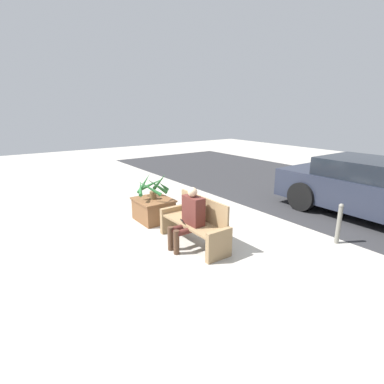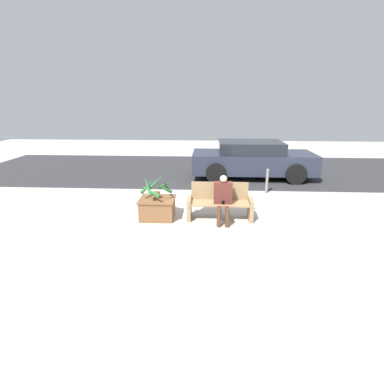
{
  "view_description": "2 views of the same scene",
  "coord_description": "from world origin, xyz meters",
  "views": [
    {
      "loc": [
        4.23,
        -2.83,
        2.46
      ],
      "look_at": [
        -0.61,
        0.62,
        0.81
      ],
      "focal_mm": 28.0,
      "sensor_mm": 36.0,
      "label": 1
    },
    {
      "loc": [
        -0.31,
        -6.7,
        2.83
      ],
      "look_at": [
        -0.7,
        0.58,
        0.57
      ],
      "focal_mm": 28.0,
      "sensor_mm": 36.0,
      "label": 2
    }
  ],
  "objects": [
    {
      "name": "ground_plane",
      "position": [
        0.0,
        0.0,
        0.0
      ],
      "size": [
        30.0,
        30.0,
        0.0
      ],
      "primitive_type": "plane",
      "color": "#ADA89E"
    },
    {
      "name": "road_surface",
      "position": [
        0.0,
        5.66,
        0.0
      ],
      "size": [
        20.0,
        6.0,
        0.01
      ],
      "primitive_type": "cube",
      "color": "#2D2D30",
      "rests_on": "ground_plane"
    },
    {
      "name": "bench",
      "position": [
        0.0,
        0.26,
        0.4
      ],
      "size": [
        1.59,
        0.52,
        0.88
      ],
      "color": "#8C704C",
      "rests_on": "ground_plane"
    },
    {
      "name": "person_seated",
      "position": [
        0.07,
        0.08,
        0.61
      ],
      "size": [
        0.43,
        0.6,
        1.13
      ],
      "color": "#51231E",
      "rests_on": "ground_plane"
    },
    {
      "name": "planter_box",
      "position": [
        -1.54,
        0.2,
        0.27
      ],
      "size": [
        0.86,
        0.76,
        0.51
      ],
      "color": "brown",
      "rests_on": "ground_plane"
    },
    {
      "name": "potted_plant",
      "position": [
        -1.54,
        0.2,
        0.8
      ],
      "size": [
        0.79,
        0.8,
        0.6
      ],
      "color": "brown",
      "rests_on": "planter_box"
    },
    {
      "name": "parked_car",
      "position": [
        1.35,
        4.43,
        0.7
      ],
      "size": [
        4.46,
        1.98,
        1.36
      ],
      "color": "#232838",
      "rests_on": "ground_plane"
    },
    {
      "name": "bollard_post",
      "position": [
        1.56,
        2.46,
        0.41
      ],
      "size": [
        0.09,
        0.09,
        0.79
      ],
      "color": "slate",
      "rests_on": "ground_plane"
    }
  ]
}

